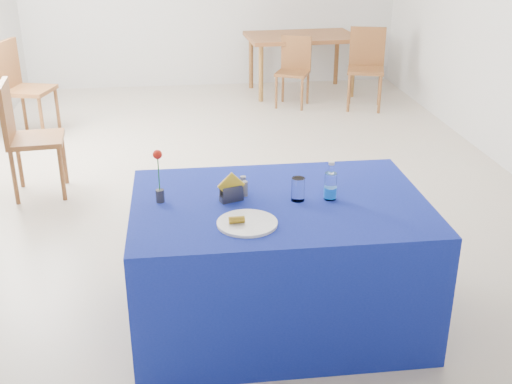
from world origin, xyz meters
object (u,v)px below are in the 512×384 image
Objects in this scene: chair_win_b at (20,82)px; plate at (247,223)px; chair_bg_right at (366,62)px; chair_bg_left at (294,66)px; chair_win_a at (23,131)px; oak_table at (301,41)px; blue_table at (278,262)px; water_bottle at (330,187)px.

plate is at bearing -138.65° from chair_win_b.
chair_bg_right is 3.96m from chair_win_b.
chair_win_b is (-3.90, -0.66, 0.03)m from chair_bg_right.
chair_win_b is at bearing 116.15° from plate.
chair_win_a reaches higher than chair_bg_left.
blue_table is at bearing -102.10° from oak_table.
blue_table is (0.21, 0.27, -0.39)m from plate.
plate is at bearing -79.37° from chair_bg_left.
chair_bg_left reaches higher than blue_table.
plate is 4.95m from chair_bg_left.
chair_win_b is at bearing -140.73° from chair_bg_left.
chair_win_b reaches higher than chair_bg_left.
chair_win_a reaches higher than plate.
water_bottle is 0.22× the size of chair_win_a.
water_bottle reaches higher than chair_bg_right.
chair_bg_left is 3.17m from chair_win_b.
chair_bg_right reaches higher than oak_table.
blue_table is 1.11× the size of oak_table.
oak_table is 1.52× the size of chair_bg_right.
water_bottle is 4.43m from chair_win_b.
chair_bg_right is (0.65, -0.78, -0.13)m from oak_table.
chair_bg_left is 0.87m from chair_bg_right.
water_bottle is at bearing -2.21° from blue_table.
blue_table is at bearing -134.58° from chair_win_b.
oak_table is at bearing -48.89° from chair_win_a.
chair_win_a is (-1.58, 2.33, -0.21)m from plate.
chair_win_a reaches higher than oak_table.
water_bottle is at bearing -99.09° from oak_table.
plate is 0.21× the size of oak_table.
blue_table is 4.64m from chair_bg_left.
chair_bg_left is 0.83× the size of chair_win_b.
chair_bg_right is 0.98× the size of chair_win_a.
water_bottle is at bearing -91.92° from chair_bg_right.
chair_bg_right is at bearing 10.85° from chair_bg_left.
chair_win_b reaches higher than water_bottle.
chair_bg_right is at bearing 71.32° from water_bottle.
chair_bg_right is (1.48, 4.36, -0.28)m from water_bottle.
water_bottle is (0.48, 0.26, 0.06)m from plate.
oak_table is (1.31, 5.40, -0.09)m from plate.
plate is 0.55m from water_bottle.
chair_bg_left is (0.63, 4.56, -0.35)m from water_bottle.
chair_bg_left is at bearing -59.16° from chair_win_b.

